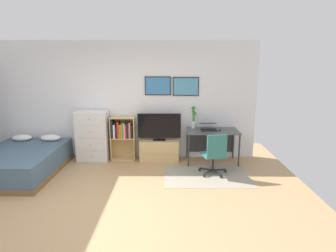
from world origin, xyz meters
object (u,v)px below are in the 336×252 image
at_px(desk, 212,135).
at_px(bamboo_vase, 194,117).
at_px(dresser, 93,136).
at_px(office_chair, 215,153).
at_px(bed, 21,161).
at_px(television, 159,127).
at_px(computer_mouse, 220,130).
at_px(bookshelf, 123,134).
at_px(laptop, 208,127).
at_px(tv_stand, 159,150).

distance_m(desk, bamboo_vase, 0.58).
distance_m(dresser, office_chair, 2.80).
bearing_deg(bed, television, 16.28).
distance_m(computer_mouse, bamboo_vase, 0.67).
height_order(bookshelf, television, television).
relative_size(dresser, bamboo_vase, 2.28).
height_order(bed, television, television).
xyz_separation_m(bookshelf, laptop, (1.95, -0.09, 0.20)).
distance_m(tv_stand, television, 0.55).
relative_size(laptop, computer_mouse, 4.04).
bearing_deg(office_chair, bookshelf, 144.61).
relative_size(television, bamboo_vase, 1.92).
distance_m(dresser, bamboo_vase, 2.34).
bearing_deg(dresser, bamboo_vase, 2.70).
bearing_deg(bookshelf, office_chair, -25.31).
relative_size(desk, laptop, 2.73).
bearing_deg(dresser, laptop, -0.74).
height_order(television, computer_mouse, television).
bearing_deg(computer_mouse, bookshelf, 174.81).
distance_m(office_chair, bamboo_vase, 1.18).
distance_m(bed, bookshelf, 2.16).
relative_size(tv_stand, office_chair, 1.03).
xyz_separation_m(dresser, television, (1.52, -0.01, 0.22)).
height_order(desk, laptop, laptop).
height_order(bookshelf, computer_mouse, bookshelf).
relative_size(computer_mouse, bamboo_vase, 0.20).
height_order(dresser, computer_mouse, dresser).
xyz_separation_m(bed, dresser, (1.27, 0.81, 0.33)).
bearing_deg(laptop, bed, -173.28).
xyz_separation_m(tv_stand, computer_mouse, (1.35, -0.16, 0.52)).
distance_m(office_chair, computer_mouse, 0.82).
distance_m(television, computer_mouse, 1.36).
distance_m(bookshelf, office_chair, 2.19).
relative_size(tv_stand, computer_mouse, 8.50).
distance_m(dresser, bookshelf, 0.68).
height_order(bed, bookshelf, bookshelf).
bearing_deg(office_chair, bed, 168.85).
relative_size(television, computer_mouse, 9.38).
bearing_deg(bamboo_vase, dresser, -177.30).
distance_m(bookshelf, computer_mouse, 2.21).
distance_m(tv_stand, laptop, 1.24).
distance_m(dresser, television, 1.54).
bearing_deg(television, bamboo_vase, 8.43).
relative_size(bed, computer_mouse, 19.71).
xyz_separation_m(bookshelf, tv_stand, (0.85, -0.04, -0.36)).
bearing_deg(bookshelf, computer_mouse, -5.19).
xyz_separation_m(desk, office_chair, (-0.06, -0.86, -0.15)).
xyz_separation_m(computer_mouse, bamboo_vase, (-0.57, 0.25, 0.25)).
bearing_deg(desk, dresser, 179.48).
bearing_deg(office_chair, dresser, 151.56).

